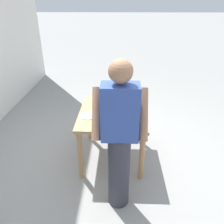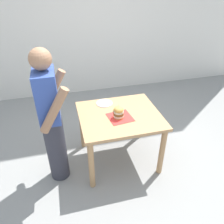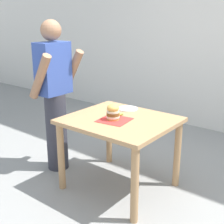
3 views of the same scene
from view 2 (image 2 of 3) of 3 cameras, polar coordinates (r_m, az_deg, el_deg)
ground_plane at (r=3.24m, az=1.75°, el=-11.81°), size 80.00×80.00×0.00m
patio_table at (r=2.84m, az=1.96°, el=-2.68°), size 0.90×1.02×0.75m
serving_paper at (r=2.71m, az=2.11°, el=-1.38°), size 0.32×0.32×0.00m
sandwich at (r=2.66m, az=1.75°, el=-0.03°), size 0.13×0.13×0.19m
pickle_spear at (r=2.80m, az=0.62°, el=0.16°), size 0.09×0.04×0.02m
side_plate_with_forks at (r=3.00m, az=-2.02°, el=2.31°), size 0.22×0.22×0.02m
diner_across_table at (r=2.54m, az=-15.52°, el=-1.84°), size 0.55×0.35×1.69m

